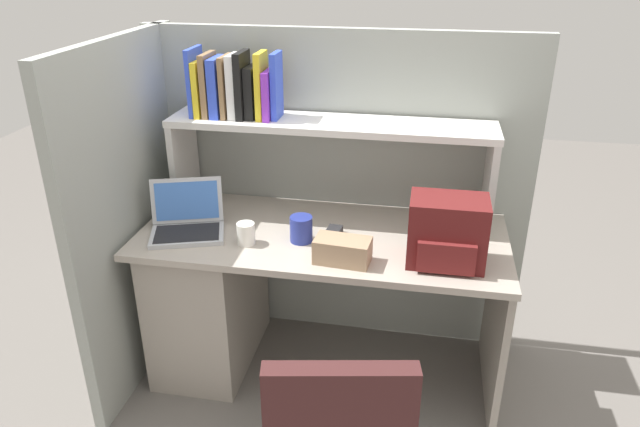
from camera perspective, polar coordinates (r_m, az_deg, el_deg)
ground_plane at (r=2.98m, az=0.18°, el=-14.58°), size 8.00×8.00×0.00m
desk at (r=2.83m, az=-7.65°, el=-7.18°), size 1.60×0.70×0.73m
cubicle_partition_rear at (r=2.90m, az=1.57°, el=2.17°), size 1.84×0.05×1.55m
cubicle_partition_left at (r=2.78m, az=-17.46°, el=-0.04°), size 0.05×1.06×1.55m
overhead_hutch at (r=2.63m, az=1.01°, el=6.87°), size 1.44×0.28×0.45m
reference_books_on_shelf at (r=2.67m, az=-8.29°, el=12.01°), size 0.39×0.18×0.29m
laptop at (r=2.64m, az=-12.71°, el=-0.76°), size 0.38×0.34×0.22m
backpack at (r=2.35m, az=12.19°, el=-1.81°), size 0.30×0.23×0.27m
computer_mouse at (r=2.55m, az=1.29°, el=-1.86°), size 0.07×0.11×0.03m
paper_cup at (r=2.50m, az=-7.17°, el=-1.94°), size 0.08×0.08×0.09m
tissue_box at (r=2.34m, az=2.19°, el=-3.59°), size 0.23×0.14×0.10m
snack_canister at (r=2.49m, az=-1.83°, el=-1.50°), size 0.10×0.10×0.11m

